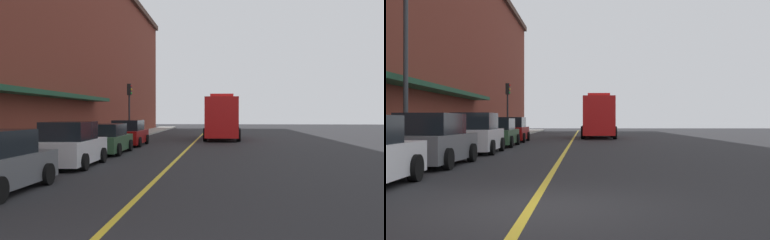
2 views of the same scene
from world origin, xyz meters
TOP-DOWN VIEW (x-y plane):
  - ground_plane at (0.00, 25.00)m, footprint 112.00×112.00m
  - sidewalk_left at (-6.20, 25.00)m, footprint 2.40×70.00m
  - lane_center_stripe at (0.00, 25.00)m, footprint 0.16×70.00m
  - parked_car_1 at (-3.90, 6.97)m, footprint 2.02×4.31m
  - parked_car_2 at (-3.89, 12.68)m, footprint 2.13×4.26m
  - parked_car_3 at (-3.92, 18.18)m, footprint 2.06×4.75m
  - parked_car_4 at (-4.04, 23.82)m, footprint 2.15×4.81m
  - fire_truck at (2.05, 31.57)m, footprint 2.87×9.32m
  - parking_meter_1 at (-5.35, 22.64)m, footprint 0.14×0.18m
  - parking_meter_2 at (-5.35, 23.56)m, footprint 0.14×0.18m
  - street_lamp_left at (-5.95, 9.96)m, footprint 0.44×0.44m
  - traffic_light_near at (-5.29, 29.53)m, footprint 0.38×0.36m

SIDE VIEW (x-z plane):
  - ground_plane at x=0.00m, z-range 0.00..0.00m
  - lane_center_stripe at x=0.00m, z-range 0.00..0.01m
  - sidewalk_left at x=-6.20m, z-range 0.00..0.15m
  - parked_car_3 at x=-3.92m, z-range -0.04..1.52m
  - parked_car_1 at x=-3.90m, z-range -0.05..1.61m
  - parked_car_4 at x=-4.04m, z-range -0.05..1.62m
  - parked_car_2 at x=-3.89m, z-range -0.06..1.71m
  - parking_meter_1 at x=-5.35m, z-range 0.39..1.72m
  - parking_meter_2 at x=-5.35m, z-range 0.39..1.72m
  - fire_truck at x=2.05m, z-range -0.08..3.50m
  - traffic_light_near at x=-5.29m, z-range 1.01..5.31m
  - street_lamp_left at x=-5.95m, z-range 0.93..7.87m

